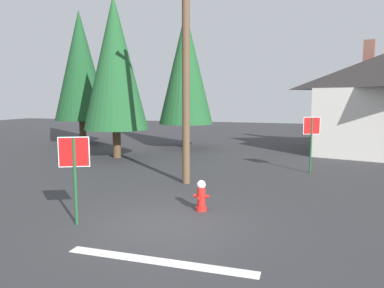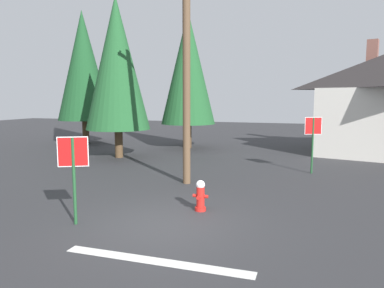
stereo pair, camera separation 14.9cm
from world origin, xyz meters
name	(u,v)px [view 1 (the left image)]	position (x,y,z in m)	size (l,w,h in m)	color
ground_plane	(164,226)	(0.00, 0.00, -0.05)	(80.00, 80.00, 0.10)	#2D2D30
lane_stop_bar	(159,261)	(0.68, -1.95, 0.00)	(3.89, 0.30, 0.01)	silver
stop_sign_near	(74,162)	(-2.09, -0.66, 1.58)	(0.68, 0.35, 2.21)	#1E4C28
fire_hydrant	(201,196)	(0.57, 1.38, 0.43)	(0.44, 0.38, 0.87)	red
utility_pole	(186,52)	(-0.90, 4.41, 4.80)	(1.60, 0.28, 9.24)	brown
stop_sign_far	(311,133)	(3.52, 7.78, 1.70)	(0.68, 0.30, 2.38)	#1E4C28
pine_tree_tall_left	(80,66)	(-11.77, 13.83, 5.40)	(3.67, 3.67, 9.17)	#4C3823
pine_tree_mid_left	(115,63)	(-6.33, 8.94, 4.97)	(3.38, 3.38, 8.44)	#4C3823
pine_tree_short_left	(186,68)	(-4.07, 13.80, 5.04)	(3.43, 3.43, 8.58)	#4C3823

